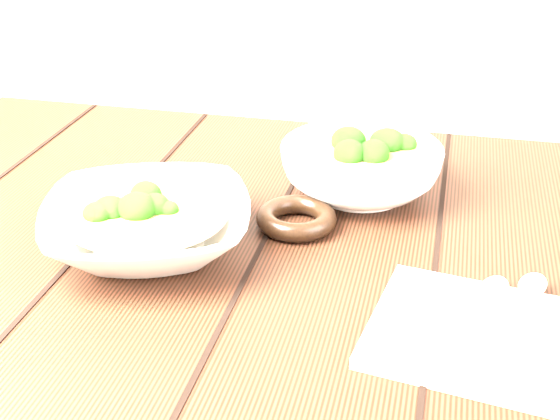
# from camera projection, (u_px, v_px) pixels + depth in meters

# --- Properties ---
(table) EXTENTS (1.20, 0.80, 0.75)m
(table) POSITION_uv_depth(u_px,v_px,m) (280.00, 327.00, 0.97)
(table) COLOR black
(table) RESTS_ON ground
(soup_bowl_front) EXTENTS (0.30, 0.30, 0.07)m
(soup_bowl_front) POSITION_uv_depth(u_px,v_px,m) (147.00, 224.00, 0.89)
(soup_bowl_front) COLOR silver
(soup_bowl_front) RESTS_ON table
(soup_bowl_back) EXTENTS (0.25, 0.25, 0.08)m
(soup_bowl_back) POSITION_uv_depth(u_px,v_px,m) (361.00, 168.00, 1.02)
(soup_bowl_back) COLOR silver
(soup_bowl_back) RESTS_ON table
(trivet) EXTENTS (0.13, 0.13, 0.02)m
(trivet) POSITION_uv_depth(u_px,v_px,m) (296.00, 218.00, 0.94)
(trivet) COLOR black
(trivet) RESTS_ON table
(napkin) EXTENTS (0.24, 0.21, 0.01)m
(napkin) POSITION_uv_depth(u_px,v_px,m) (485.00, 336.00, 0.74)
(napkin) COLOR beige
(napkin) RESTS_ON table
(spoon_left) EXTENTS (0.07, 0.18, 0.01)m
(spoon_left) POSITION_uv_depth(u_px,v_px,m) (484.00, 305.00, 0.77)
(spoon_left) COLOR #BCB5A6
(spoon_left) RESTS_ON napkin
(spoon_right) EXTENTS (0.06, 0.18, 0.01)m
(spoon_right) POSITION_uv_depth(u_px,v_px,m) (525.00, 301.00, 0.78)
(spoon_right) COLOR #BCB5A6
(spoon_right) RESTS_ON napkin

